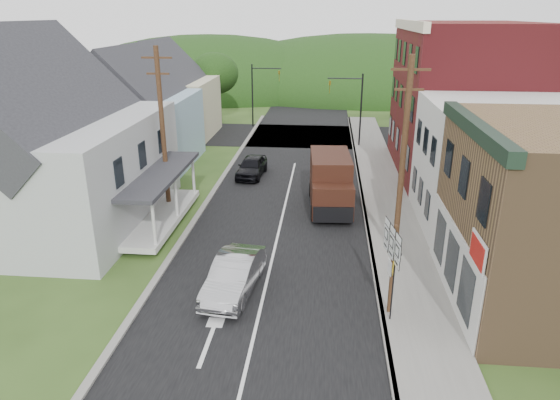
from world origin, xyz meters
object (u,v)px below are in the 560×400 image
(silver_sedan, at_px, (234,276))
(delivery_van, at_px, (330,183))
(dark_sedan, at_px, (252,167))
(warning_sign, at_px, (393,282))
(route_sign_cluster, at_px, (392,257))

(silver_sedan, xyz_separation_m, delivery_van, (3.78, 9.61, 0.80))
(dark_sedan, relative_size, warning_sign, 1.70)
(dark_sedan, relative_size, route_sign_cluster, 1.16)
(silver_sedan, relative_size, warning_sign, 1.88)
(silver_sedan, xyz_separation_m, dark_sedan, (-1.55, 15.06, -0.05))
(route_sign_cluster, bearing_deg, delivery_van, 92.20)
(dark_sedan, relative_size, delivery_van, 0.73)
(dark_sedan, bearing_deg, route_sign_cluster, -60.42)
(silver_sedan, bearing_deg, dark_sedan, 102.44)
(route_sign_cluster, relative_size, warning_sign, 1.47)
(delivery_van, height_order, warning_sign, delivery_van)
(warning_sign, bearing_deg, dark_sedan, 127.56)
(dark_sedan, xyz_separation_m, warning_sign, (7.53, -16.63, 0.99))
(route_sign_cluster, bearing_deg, silver_sedan, 160.47)
(delivery_van, bearing_deg, route_sign_cluster, -82.13)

